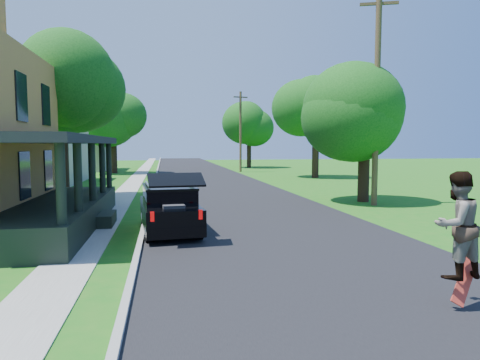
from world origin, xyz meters
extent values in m
plane|color=#166614|center=(0.00, 0.00, 0.00)|extent=(140.00, 140.00, 0.00)
cube|color=black|center=(0.00, 20.00, 0.00)|extent=(8.00, 120.00, 0.02)
cube|color=gray|center=(-4.05, 20.00, 0.00)|extent=(0.15, 120.00, 0.12)
cube|color=gray|center=(-5.60, 20.00, 0.00)|extent=(1.30, 120.00, 0.03)
cube|color=black|center=(-6.80, 6.00, 0.45)|extent=(2.40, 10.00, 0.90)
cube|color=black|center=(-6.80, 6.00, 3.00)|extent=(2.60, 10.30, 0.25)
cube|color=#9E998C|center=(-13.50, 24.00, 2.50)|extent=(8.00, 8.00, 5.00)
pyramid|color=black|center=(-13.50, 24.00, 7.20)|extent=(12.78, 12.78, 2.20)
cube|color=#9E998C|center=(-13.50, 40.00, 2.50)|extent=(8.00, 8.00, 5.00)
pyramid|color=black|center=(-13.50, 40.00, 7.20)|extent=(12.78, 12.78, 2.20)
cube|color=black|center=(-3.20, 4.44, 0.59)|extent=(2.03, 4.12, 0.77)
cube|color=black|center=(-3.21, 4.57, 1.20)|extent=(1.76, 2.60, 0.50)
cube|color=black|center=(-3.21, 4.57, 1.47)|extent=(1.80, 2.68, 0.07)
cube|color=black|center=(-3.02, 2.50, 1.85)|extent=(1.61, 0.96, 0.35)
cube|color=#323237|center=(-3.09, 3.25, 0.86)|extent=(0.68, 0.60, 0.41)
cube|color=silver|center=(-3.88, 4.51, 1.56)|extent=(0.25, 2.19, 0.05)
cube|color=silver|center=(-2.55, 4.63, 1.56)|extent=(0.25, 2.19, 0.05)
cube|color=#990505|center=(-3.69, 2.41, 0.86)|extent=(0.11, 0.06, 0.27)
cube|color=#990505|center=(-2.35, 2.53, 0.86)|extent=(0.11, 0.06, 0.27)
cylinder|color=black|center=(-4.04, 5.68, 0.31)|extent=(0.27, 0.63, 0.62)
cylinder|color=black|center=(-2.59, 5.81, 0.31)|extent=(0.27, 0.63, 0.62)
cylinder|color=black|center=(-3.81, 3.06, 0.31)|extent=(0.27, 0.63, 0.62)
cylinder|color=black|center=(-2.36, 3.20, 0.31)|extent=(0.27, 0.63, 0.62)
imported|color=black|center=(1.53, -3.00, 1.47)|extent=(1.01, 0.86, 1.83)
cube|color=#A11C0D|center=(1.71, -3.01, 0.47)|extent=(0.67, 0.38, 0.78)
cylinder|color=black|center=(-8.49, 13.78, 1.73)|extent=(0.69, 0.69, 3.47)
sphere|color=#23711E|center=(-8.49, 13.78, 5.21)|extent=(5.64, 5.64, 5.23)
sphere|color=#23711E|center=(-8.01, 13.48, 6.38)|extent=(4.89, 4.89, 4.54)
sphere|color=#23711E|center=(-9.10, 14.19, 5.80)|extent=(5.02, 5.02, 4.65)
cylinder|color=black|center=(-8.24, 34.66, 1.65)|extent=(0.63, 0.63, 3.30)
sphere|color=#23711E|center=(-8.24, 34.66, 5.15)|extent=(5.63, 5.63, 5.55)
sphere|color=#23711E|center=(-7.80, 34.34, 6.38)|extent=(4.88, 4.88, 4.81)
sphere|color=#23711E|center=(-8.80, 35.10, 5.77)|extent=(5.01, 5.01, 4.93)
cylinder|color=black|center=(6.40, 10.33, 1.35)|extent=(0.57, 0.57, 2.70)
sphere|color=#23711E|center=(6.40, 10.33, 4.46)|extent=(5.43, 5.43, 5.29)
sphere|color=#23711E|center=(6.79, 10.02, 5.64)|extent=(4.70, 4.70, 4.58)
sphere|color=#23711E|center=(5.91, 10.74, 5.05)|extent=(4.82, 4.82, 4.70)
cylinder|color=black|center=(9.42, 25.46, 1.93)|extent=(0.74, 0.74, 3.87)
sphere|color=#23711E|center=(9.42, 25.46, 5.66)|extent=(6.86, 6.86, 5.38)
sphere|color=#23711E|center=(9.92, 25.31, 6.86)|extent=(5.95, 5.95, 4.66)
sphere|color=#23711E|center=(8.80, 25.68, 6.26)|extent=(6.10, 6.10, 4.78)
cylinder|color=black|center=(7.03, 42.46, 1.58)|extent=(0.58, 0.58, 3.16)
sphere|color=#23711E|center=(7.03, 42.46, 4.91)|extent=(5.78, 5.78, 5.27)
sphere|color=#23711E|center=(7.44, 42.21, 6.08)|extent=(5.01, 5.01, 4.57)
sphere|color=#23711E|center=(6.52, 42.79, 5.50)|extent=(5.13, 5.13, 4.68)
cylinder|color=#503A25|center=(6.32, 9.04, 4.91)|extent=(0.35, 0.35, 9.81)
cube|color=#503A25|center=(6.32, 9.04, 9.18)|extent=(1.64, 0.70, 0.13)
cylinder|color=#503A25|center=(4.50, 34.31, 4.13)|extent=(0.29, 0.29, 8.27)
cube|color=#503A25|center=(4.50, 34.31, 7.70)|extent=(1.52, 0.41, 0.11)
camera|label=1|loc=(-3.35, -9.41, 2.83)|focal=32.00mm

